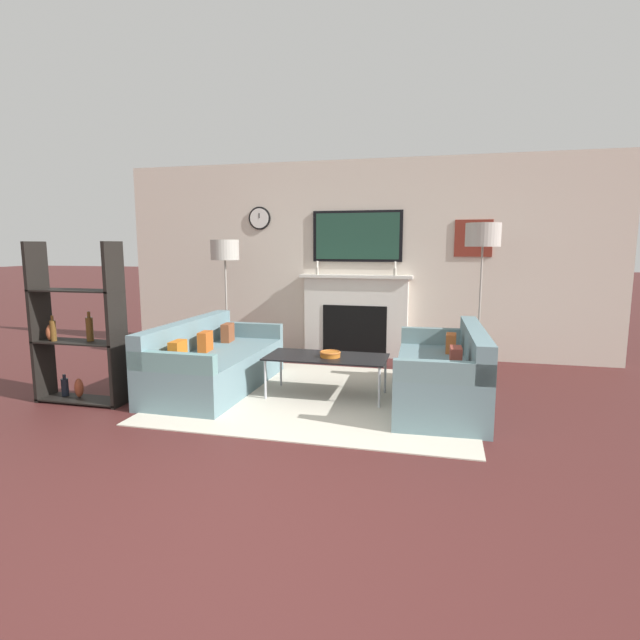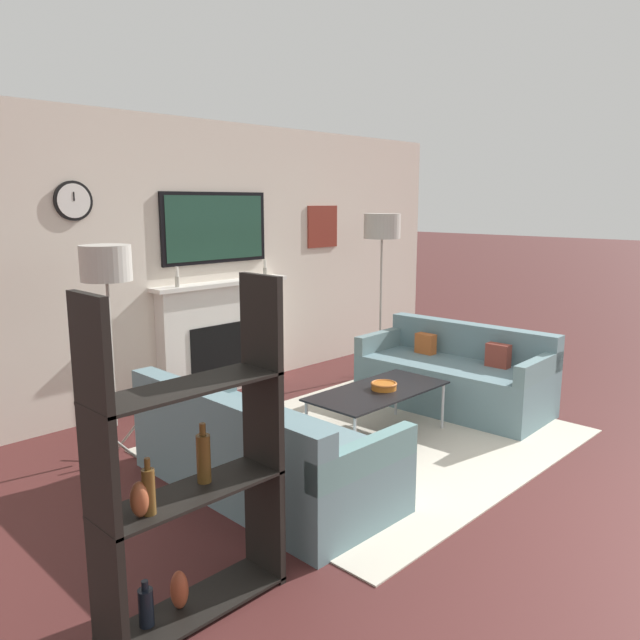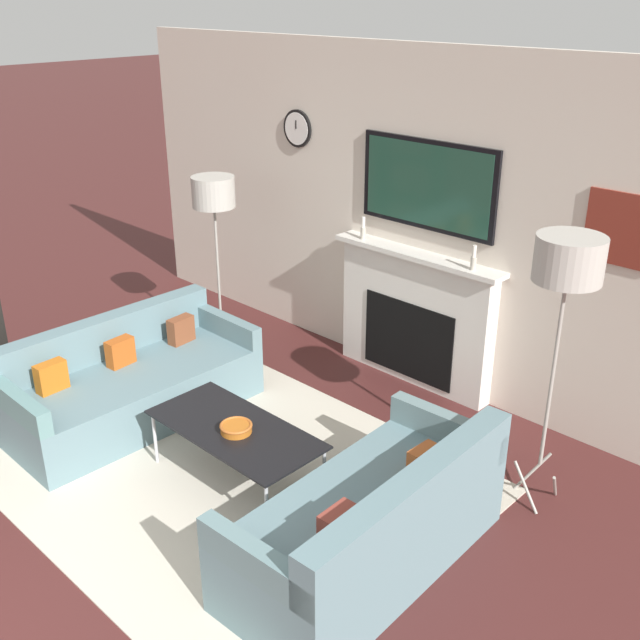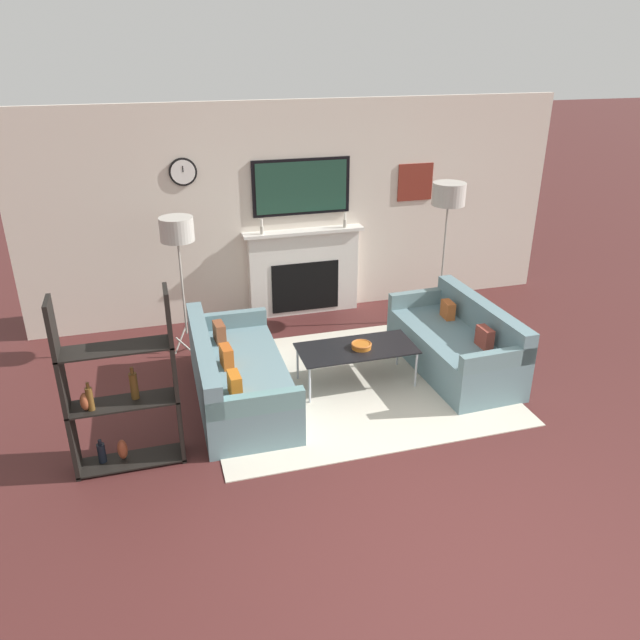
{
  "view_description": "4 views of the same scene",
  "coord_description": "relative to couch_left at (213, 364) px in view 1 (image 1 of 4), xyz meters",
  "views": [
    {
      "loc": [
        1.18,
        -2.45,
        1.54
      ],
      "look_at": [
        -0.12,
        2.78,
        0.73
      ],
      "focal_mm": 28.0,
      "sensor_mm": 36.0,
      "label": 1
    },
    {
      "loc": [
        -3.76,
        -0.65,
        1.92
      ],
      "look_at": [
        -0.22,
        2.78,
        0.98
      ],
      "focal_mm": 35.0,
      "sensor_mm": 36.0,
      "label": 2
    },
    {
      "loc": [
        3.35,
        -0.25,
        3.06
      ],
      "look_at": [
        0.22,
        3.01,
        1.05
      ],
      "focal_mm": 42.0,
      "sensor_mm": 36.0,
      "label": 3
    },
    {
      "loc": [
        -1.91,
        -3.06,
        3.37
      ],
      "look_at": [
        -0.32,
        2.5,
        0.73
      ],
      "focal_mm": 35.0,
      "sensor_mm": 36.0,
      "label": 4
    }
  ],
  "objects": [
    {
      "name": "ground_plane",
      "position": [
        1.22,
        -2.39,
        -0.26
      ],
      "size": [
        60.0,
        60.0,
        0.0
      ],
      "primitive_type": "plane",
      "color": "#49201E"
    },
    {
      "name": "fireplace_wall",
      "position": [
        1.22,
        2.08,
        0.96
      ],
      "size": [
        6.91,
        0.28,
        2.7
      ],
      "color": "beige",
      "rests_on": "ground_plane"
    },
    {
      "name": "area_rug",
      "position": [
        1.22,
        -0.0,
        -0.26
      ],
      "size": [
        3.04,
        2.52,
        0.01
      ],
      "color": "beige",
      "rests_on": "ground_plane"
    },
    {
      "name": "couch_left",
      "position": [
        0.0,
        0.0,
        0.0
      ],
      "size": [
        0.89,
        1.9,
        0.73
      ],
      "color": "slate",
      "rests_on": "ground_plane"
    },
    {
      "name": "couch_right",
      "position": [
        2.43,
        0.0,
        0.02
      ],
      "size": [
        0.87,
        1.77,
        0.76
      ],
      "color": "slate",
      "rests_on": "ground_plane"
    },
    {
      "name": "coffee_table",
      "position": [
        1.26,
        -0.0,
        0.14
      ],
      "size": [
        1.23,
        0.58,
        0.42
      ],
      "color": "black",
      "rests_on": "ground_plane"
    },
    {
      "name": "decorative_bowl",
      "position": [
        1.31,
        -0.03,
        0.19
      ],
      "size": [
        0.21,
        0.21,
        0.06
      ],
      "color": "#BB631E",
      "rests_on": "coffee_table"
    },
    {
      "name": "floor_lamp_left",
      "position": [
        -0.38,
        1.22,
        1.19
      ],
      "size": [
        0.37,
        0.37,
        1.62
      ],
      "color": "#9E998E",
      "rests_on": "ground_plane"
    },
    {
      "name": "floor_lamp_right",
      "position": [
        2.82,
        1.22,
        1.37
      ],
      "size": [
        0.4,
        0.4,
        1.8
      ],
      "color": "#9E998E",
      "rests_on": "ground_plane"
    },
    {
      "name": "shelf_unit",
      "position": [
        -1.06,
        -0.76,
        0.44
      ],
      "size": [
        0.91,
        0.28,
        1.58
      ],
      "color": "black",
      "rests_on": "ground_plane"
    }
  ]
}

